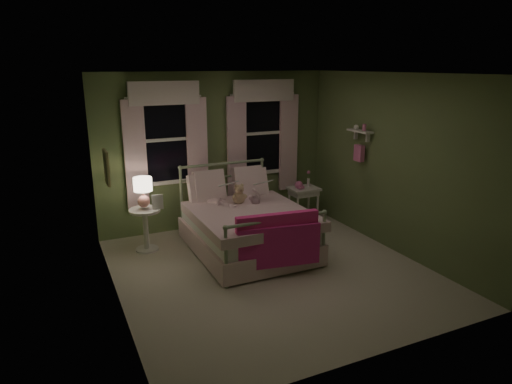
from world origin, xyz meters
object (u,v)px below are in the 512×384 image
child_left (218,185)px  teddy_bear (239,195)px  table_lamp (143,189)px  nightstand_right (304,193)px  bed (246,226)px  nightstand_left (145,224)px  child_right (252,184)px

child_left → teddy_bear: child_left is taller
table_lamp → nightstand_right: size_ratio=0.70×
teddy_bear → table_lamp: bearing=164.9°
bed → nightstand_right: (1.39, 0.69, 0.17)m
nightstand_left → nightstand_right: (2.75, 0.06, 0.13)m
bed → nightstand_left: 1.50m
teddy_bear → table_lamp: 1.42m
child_right → nightstand_right: (1.11, 0.26, -0.35)m
child_right → nightstand_left: (-1.64, 0.21, -0.48)m
nightstand_right → nightstand_left: bearing=-178.8°
child_right → nightstand_right: bearing=-152.1°
bed → nightstand_right: size_ratio=3.18×
bed → table_lamp: bed is taller
teddy_bear → nightstand_left: bearing=164.9°
table_lamp → nightstand_right: 2.78m
bed → child_left: child_left is taller
teddy_bear → nightstand_right: bearing=16.9°
child_left → teddy_bear: bearing=127.6°
bed → teddy_bear: bearing=90.0°
bed → nightstand_left: bearing=155.2°
bed → child_left: 0.76m
child_left → nightstand_left: bearing=-33.8°
child_left → teddy_bear: 0.36m
nightstand_right → table_lamp: bearing=-178.8°
table_lamp → nightstand_right: bearing=1.2°
bed → table_lamp: bearing=155.2°
bed → table_lamp: (-1.36, 0.63, 0.57)m
table_lamp → nightstand_right: table_lamp is taller
nightstand_left → bed: bearing=-24.8°
nightstand_left → teddy_bear: bearing=-15.1°
nightstand_left → table_lamp: size_ratio=1.45×
nightstand_right → teddy_bear: bearing=-163.1°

